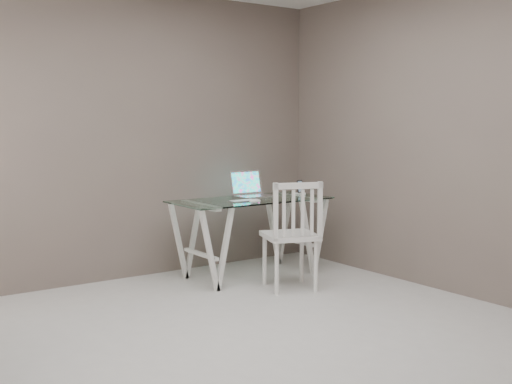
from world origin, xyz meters
TOP-DOWN VIEW (x-y plane):
  - room at (-0.06, 0.02)m, footprint 4.50×4.52m
  - desk at (0.91, 1.62)m, footprint 1.50×0.70m
  - chair at (0.92, 0.98)m, footprint 0.56×0.56m
  - laptop at (1.04, 1.81)m, footprint 0.36×0.31m
  - keyboard at (0.77, 1.53)m, footprint 0.27×0.11m
  - mouse at (0.78, 1.35)m, footprint 0.12×0.07m
  - phone_dock at (1.56, 1.67)m, footprint 0.08×0.08m

SIDE VIEW (x-z plane):
  - desk at x=0.91m, z-range 0.01..0.76m
  - chair at x=0.92m, z-range 0.05..1.02m
  - keyboard at x=0.77m, z-range 0.75..0.75m
  - mouse at x=0.78m, z-range 0.75..0.78m
  - phone_dock at x=1.56m, z-range 0.71..0.86m
  - laptop at x=1.04m, z-range 0.68..0.93m
  - room at x=-0.06m, z-range 0.36..3.07m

